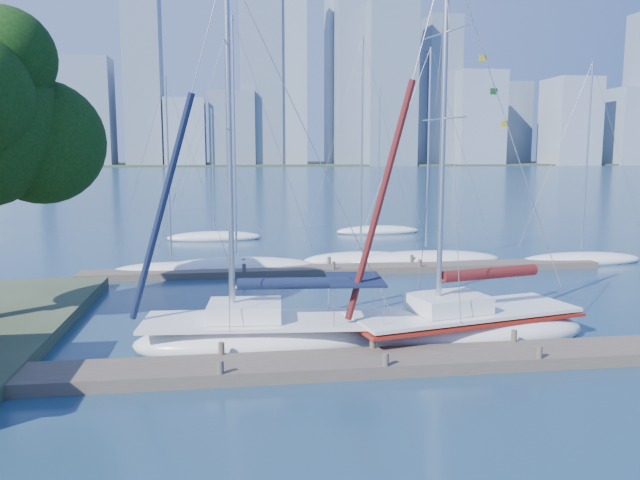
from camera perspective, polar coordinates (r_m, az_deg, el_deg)
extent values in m
plane|color=#18364E|center=(20.54, 5.38, -11.60)|extent=(700.00, 700.00, 0.00)
cube|color=#493F35|center=(20.48, 5.38, -11.07)|extent=(26.00, 2.00, 0.40)
cube|color=#493F35|center=(36.05, 2.62, -2.67)|extent=(30.00, 1.80, 0.36)
cube|color=#38472D|center=(338.91, -7.27, 6.87)|extent=(800.00, 100.00, 1.50)
sphere|color=black|center=(27.37, -24.07, 8.18)|extent=(4.93, 4.93, 4.93)
sphere|color=black|center=(26.14, -26.92, 14.65)|extent=(3.68, 3.68, 3.68)
ellipsoid|color=white|center=(22.46, -5.20, -9.15)|extent=(9.25, 3.63, 1.59)
cube|color=white|center=(22.25, -5.22, -7.33)|extent=(8.56, 3.35, 0.13)
cube|color=white|center=(22.18, -6.88, -6.42)|extent=(2.68, 2.11, 0.58)
cylinder|color=silver|center=(21.51, -8.28, 8.38)|extent=(0.19, 0.19, 11.98)
cylinder|color=silver|center=(21.95, -2.42, -4.24)|extent=(4.28, 0.43, 0.11)
cylinder|color=#0F1833|center=(21.93, -2.42, -3.97)|extent=(3.96, 0.72, 0.42)
cube|color=#0F1833|center=(22.06, 3.23, -3.63)|extent=(2.09, 2.65, 0.08)
ellipsoid|color=white|center=(24.03, 12.92, -8.15)|extent=(9.78, 5.10, 1.64)
cube|color=white|center=(23.83, 12.98, -6.39)|extent=(9.06, 4.70, 0.13)
cube|color=white|center=(23.38, 11.67, -5.66)|extent=(3.00, 2.53, 0.60)
cylinder|color=silver|center=(22.50, 11.16, 9.22)|extent=(0.20, 0.20, 12.64)
cylinder|color=silver|center=(24.19, 15.27, -3.20)|extent=(4.33, 1.11, 0.11)
cylinder|color=#4E1016|center=(24.17, 15.28, -2.95)|extent=(4.06, 1.35, 0.44)
cube|color=maroon|center=(23.87, 12.96, -6.82)|extent=(9.27, 4.87, 0.11)
ellipsoid|color=white|center=(36.57, -13.39, -2.74)|extent=(7.01, 3.82, 0.97)
cylinder|color=silver|center=(35.96, -13.69, 6.30)|extent=(0.11, 0.11, 10.10)
ellipsoid|color=white|center=(36.67, -7.62, -2.50)|extent=(9.18, 2.59, 1.18)
cylinder|color=silver|center=(36.06, -7.85, 9.31)|extent=(0.13, 0.13, 13.30)
ellipsoid|color=white|center=(39.04, 3.74, -1.83)|extent=(7.32, 2.56, 1.05)
cylinder|color=silver|center=(38.46, 3.84, 8.69)|extent=(0.11, 0.11, 12.73)
ellipsoid|color=white|center=(39.12, 9.64, -1.86)|extent=(9.82, 4.44, 1.23)
cylinder|color=silver|center=(38.55, 9.89, 8.21)|extent=(0.13, 0.13, 11.90)
ellipsoid|color=white|center=(42.16, 22.75, -1.72)|extent=(8.15, 3.39, 1.02)
cylinder|color=silver|center=(41.63, 23.23, 6.99)|extent=(0.11, 0.11, 11.30)
ellipsoid|color=white|center=(49.81, -9.63, 0.22)|extent=(7.63, 4.02, 1.01)
cylinder|color=silver|center=(49.37, -9.78, 6.41)|extent=(0.11, 0.11, 9.29)
ellipsoid|color=white|center=(53.39, 5.31, 0.82)|extent=(7.34, 2.99, 0.96)
cylinder|color=silver|center=(52.97, 5.40, 7.69)|extent=(0.10, 0.10, 11.38)
cube|color=gray|center=(316.89, -25.32, 10.16)|extent=(14.81, 23.42, 45.03)
cube|color=slate|center=(313.68, -20.35, 10.88)|extent=(21.03, 17.63, 49.69)
cube|color=gray|center=(331.18, -15.66, 9.46)|extent=(13.83, 17.61, 32.91)
cube|color=gray|center=(304.61, -12.18, 9.58)|extent=(18.46, 19.81, 31.39)
cube|color=slate|center=(305.67, -8.04, 10.03)|extent=(21.34, 16.86, 35.19)
cube|color=gray|center=(311.64, -3.27, 15.02)|extent=(20.28, 14.99, 88.99)
cube|color=gray|center=(330.26, 1.96, 14.24)|extent=(15.35, 17.46, 84.48)
cube|color=slate|center=(308.34, 6.43, 13.87)|extent=(22.94, 18.95, 76.37)
cube|color=gray|center=(328.54, 9.21, 11.65)|extent=(15.29, 17.11, 55.61)
cube|color=gray|center=(322.14, 14.21, 10.69)|extent=(23.00, 18.80, 45.68)
cube|color=slate|center=(361.94, 17.06, 10.13)|extent=(16.48, 17.52, 43.88)
cube|color=gray|center=(342.49, 21.87, 9.97)|extent=(22.19, 23.94, 42.99)
cube|color=gray|center=(358.45, 26.12, 9.26)|extent=(15.59, 21.38, 38.49)
cube|color=slate|center=(314.23, -15.90, 15.44)|extent=(16.71, 18.00, 97.31)
cube|color=slate|center=(311.00, -5.43, 14.32)|extent=(19.30, 18.00, 81.55)
cube|color=slate|center=(317.68, 3.02, 16.21)|extent=(17.33, 18.00, 103.55)
cube|color=slate|center=(327.35, 10.96, 13.13)|extent=(16.20, 18.00, 72.80)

